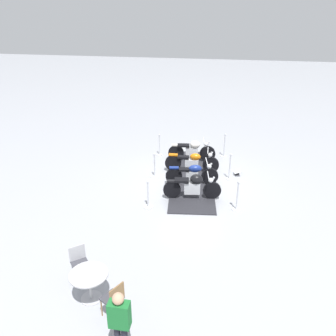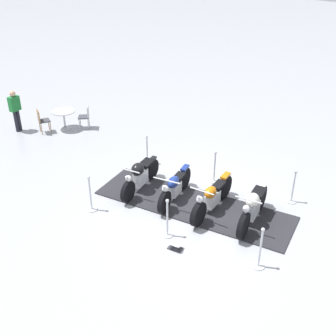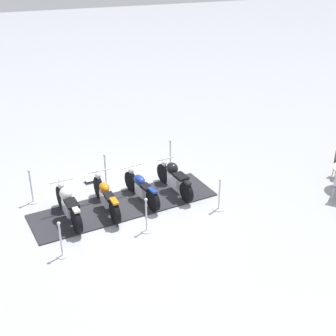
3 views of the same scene
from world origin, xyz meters
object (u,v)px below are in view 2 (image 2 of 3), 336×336
at_px(motorcycle_navy, 175,187).
at_px(motorcycle_black, 140,175).
at_px(motorcycle_copper, 212,197).
at_px(stanchion_right_front, 91,199).
at_px(bystander_person, 15,107).
at_px(stanchion_right_mid, 167,223).
at_px(cafe_table, 64,115).
at_px(stanchion_left_rear, 293,191).
at_px(cafe_chair_across_table, 42,120).
at_px(motorcycle_cream, 253,207).
at_px(cafe_chair_near_table, 85,115).
at_px(stanchion_right_rear, 260,254).
at_px(info_placard, 175,247).
at_px(stanchion_left_front, 147,155).
at_px(stanchion_left_mid, 214,172).

bearing_deg(motorcycle_navy, motorcycle_black, -93.30).
distance_m(motorcycle_copper, stanchion_right_front, 3.32).
bearing_deg(motorcycle_navy, bystander_person, -103.95).
bearing_deg(stanchion_right_mid, cafe_table, 158.12).
xyz_separation_m(motorcycle_copper, stanchion_left_rear, (1.58, 1.79, -0.11)).
xyz_separation_m(stanchion_right_front, cafe_chair_across_table, (-5.15, 2.49, 0.17)).
bearing_deg(cafe_chair_across_table, stanchion_right_front, -88.59).
relative_size(motorcycle_navy, motorcycle_cream, 0.96).
height_order(motorcycle_navy, stanchion_right_front, stanchion_right_front).
relative_size(cafe_table, cafe_chair_near_table, 1.00).
height_order(motorcycle_navy, bystander_person, bystander_person).
relative_size(motorcycle_black, stanchion_right_rear, 1.85).
xyz_separation_m(stanchion_right_front, cafe_chair_near_table, (-4.16, 3.77, 0.16)).
relative_size(info_placard, cafe_chair_near_table, 0.42).
bearing_deg(cafe_table, motorcycle_navy, -13.14).
distance_m(cafe_table, cafe_chair_near_table, 0.82).
relative_size(motorcycle_copper, cafe_chair_across_table, 2.45).
bearing_deg(cafe_table, cafe_chair_near_table, 41.50).
bearing_deg(info_placard, stanchion_right_front, -7.53).
bearing_deg(stanchion_left_front, motorcycle_black, -57.77).
distance_m(stanchion_right_front, cafe_table, 5.76).
xyz_separation_m(stanchion_right_front, info_placard, (2.83, 0.05, -0.30)).
xyz_separation_m(motorcycle_copper, info_placard, (0.12, -1.87, -0.39)).
bearing_deg(stanchion_left_rear, stanchion_right_front, -139.17).
height_order(motorcycle_black, stanchion_right_rear, stanchion_right_rear).
bearing_deg(cafe_chair_near_table, bystander_person, 1.32).
relative_size(stanchion_right_mid, bystander_person, 0.69).
distance_m(motorcycle_black, stanchion_right_rear, 4.37).
bearing_deg(stanchion_right_front, motorcycle_cream, 28.48).
relative_size(stanchion_right_mid, stanchion_left_front, 1.08).
distance_m(stanchion_right_rear, stanchion_left_rear, 3.03).
bearing_deg(stanchion_right_rear, cafe_chair_near_table, 161.03).
xyz_separation_m(motorcycle_navy, stanchion_right_front, (-1.58, -1.74, -0.10)).
bearing_deg(motorcycle_navy, stanchion_left_mid, 156.41).
bearing_deg(motorcycle_black, stanchion_left_mid, 130.40).
bearing_deg(stanchion_right_front, bystander_person, 161.51).
bearing_deg(stanchion_left_rear, info_placard, -111.69).
bearing_deg(bystander_person, stanchion_left_rear, 6.88).
distance_m(cafe_table, cafe_chair_across_table, 0.82).
relative_size(stanchion_right_mid, cafe_chair_across_table, 1.20).
distance_m(motorcycle_copper, cafe_chair_across_table, 7.88).
distance_m(motorcycle_navy, motorcycle_copper, 1.14).
bearing_deg(stanchion_left_mid, cafe_table, -178.90).
height_order(cafe_chair_across_table, bystander_person, bystander_person).
bearing_deg(stanchion_right_rear, cafe_chair_across_table, 169.77).
height_order(stanchion_left_rear, stanchion_left_front, stanchion_left_rear).
relative_size(stanchion_right_rear, stanchion_left_rear, 1.08).
xyz_separation_m(motorcycle_black, info_placard, (2.38, -1.52, -0.45)).
bearing_deg(motorcycle_cream, stanchion_left_mid, -131.70).
bearing_deg(cafe_chair_across_table, motorcycle_copper, -66.96).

